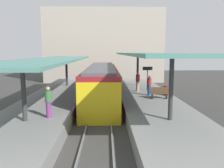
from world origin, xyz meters
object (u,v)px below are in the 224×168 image
(platform_bench, at_px, (159,93))
(passenger_near_bench, at_px, (149,85))
(platform_sign, at_px, (148,73))
(passenger_far_end, at_px, (138,81))
(commuter_train, at_px, (102,83))
(litter_bin, at_px, (166,91))
(passenger_mid_platform, at_px, (48,102))

(platform_bench, bearing_deg, passenger_near_bench, 112.57)
(platform_sign, relative_size, passenger_far_end, 1.27)
(commuter_train, xyz_separation_m, litter_bin, (5.34, -2.17, -0.33))
(platform_sign, bearing_deg, platform_bench, -86.45)
(platform_sign, bearing_deg, passenger_near_bench, -96.84)
(passenger_mid_platform, bearing_deg, litter_bin, 37.76)
(platform_sign, xyz_separation_m, litter_bin, (1.07, -2.56, -1.22))
(passenger_near_bench, height_order, passenger_far_end, passenger_far_end)
(passenger_near_bench, bearing_deg, platform_sign, 83.16)
(passenger_near_bench, distance_m, passenger_mid_platform, 9.15)
(passenger_far_end, bearing_deg, platform_bench, -70.12)
(passenger_mid_platform, bearing_deg, passenger_near_bench, 43.17)
(litter_bin, bearing_deg, platform_sign, 112.72)
(platform_bench, relative_size, litter_bin, 1.75)
(litter_bin, xyz_separation_m, passenger_mid_platform, (-8.04, -6.23, 0.49))
(platform_sign, relative_size, litter_bin, 2.76)
(commuter_train, bearing_deg, passenger_mid_platform, -107.84)
(litter_bin, distance_m, passenger_mid_platform, 10.19)
(platform_bench, height_order, platform_sign, platform_sign)
(commuter_train, bearing_deg, passenger_far_end, -1.77)
(commuter_train, bearing_deg, litter_bin, -22.12)
(platform_bench, height_order, passenger_near_bench, passenger_near_bench)
(platform_sign, relative_size, passenger_mid_platform, 1.29)
(commuter_train, height_order, platform_sign, commuter_train)
(litter_bin, bearing_deg, passenger_far_end, 134.64)
(commuter_train, distance_m, passenger_near_bench, 4.51)
(platform_bench, height_order, passenger_mid_platform, passenger_mid_platform)
(platform_bench, distance_m, litter_bin, 1.53)
(platform_sign, distance_m, passenger_mid_platform, 11.24)
(platform_bench, relative_size, passenger_mid_platform, 0.82)
(commuter_train, distance_m, passenger_mid_platform, 8.83)
(platform_sign, bearing_deg, commuter_train, -174.82)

